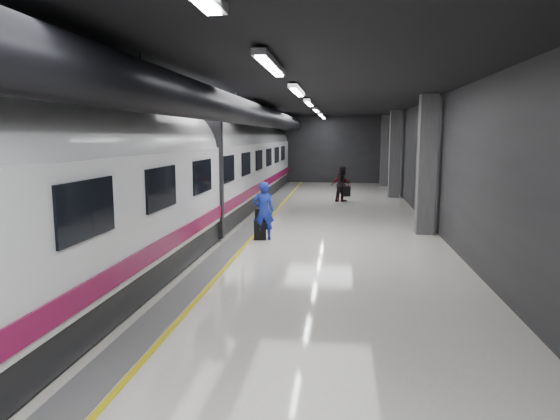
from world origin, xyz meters
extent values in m
plane|color=white|center=(0.00, 0.00, 0.00)|extent=(40.00, 40.00, 0.00)
cube|color=black|center=(0.00, 0.00, 4.50)|extent=(10.00, 40.00, 0.02)
cube|color=#28282B|center=(0.00, 20.00, 2.25)|extent=(10.00, 0.02, 4.50)
cube|color=#28282B|center=(-5.00, 0.00, 2.25)|extent=(0.02, 40.00, 4.50)
cube|color=#28282B|center=(5.00, 0.00, 2.25)|extent=(0.02, 40.00, 4.50)
cube|color=slate|center=(-1.35, 0.00, 0.01)|extent=(0.65, 39.80, 0.01)
cube|color=yellow|center=(-0.95, 0.00, 0.01)|extent=(0.10, 39.80, 0.01)
cylinder|color=black|center=(-1.30, 0.00, 3.95)|extent=(0.80, 38.00, 0.80)
cube|color=silver|center=(0.60, -6.00, 4.40)|extent=(0.22, 2.60, 0.10)
cube|color=silver|center=(0.60, -1.00, 4.40)|extent=(0.22, 2.60, 0.10)
cube|color=silver|center=(0.60, 4.00, 4.40)|extent=(0.22, 2.60, 0.10)
cube|color=silver|center=(0.60, 9.00, 4.40)|extent=(0.22, 2.60, 0.10)
cube|color=silver|center=(0.60, 14.00, 4.40)|extent=(0.22, 2.60, 0.10)
cube|color=silver|center=(0.60, 18.00, 4.40)|extent=(0.22, 2.60, 0.10)
cube|color=#515154|center=(4.55, 2.00, 2.25)|extent=(0.55, 0.55, 4.50)
cube|color=#515154|center=(4.55, 12.00, 2.25)|extent=(0.55, 0.55, 4.50)
cube|color=#515154|center=(4.55, 18.00, 2.25)|extent=(0.55, 0.55, 4.50)
cube|color=black|center=(-3.25, 0.00, 0.35)|extent=(2.80, 38.00, 0.60)
cube|color=white|center=(-3.25, 0.00, 1.75)|extent=(2.90, 38.00, 2.20)
cylinder|color=white|center=(-3.25, 0.00, 2.70)|extent=(2.80, 38.00, 2.80)
cube|color=maroon|center=(-1.78, 0.00, 0.95)|extent=(0.04, 38.00, 0.35)
cube|color=black|center=(-3.25, 0.00, 2.00)|extent=(3.05, 0.25, 3.80)
cube|color=black|center=(-1.78, -8.00, 2.15)|extent=(0.05, 1.60, 0.85)
cube|color=black|center=(-1.78, -5.00, 2.15)|extent=(0.05, 1.60, 0.85)
cube|color=black|center=(-1.78, -2.00, 2.15)|extent=(0.05, 1.60, 0.85)
cube|color=black|center=(-1.78, 1.00, 2.15)|extent=(0.05, 1.60, 0.85)
cube|color=black|center=(-1.78, 4.00, 2.15)|extent=(0.05, 1.60, 0.85)
cube|color=black|center=(-1.78, 7.00, 2.15)|extent=(0.05, 1.60, 0.85)
cube|color=black|center=(-1.78, 10.00, 2.15)|extent=(0.05, 1.60, 0.85)
cube|color=black|center=(-1.78, 13.00, 2.15)|extent=(0.05, 1.60, 0.85)
cube|color=black|center=(-1.78, 16.00, 2.15)|extent=(0.05, 1.60, 0.85)
imported|color=#183FB5|center=(-0.55, 0.37, 0.90)|extent=(0.75, 0.59, 1.81)
cube|color=black|center=(-0.65, 0.33, 0.30)|extent=(0.39, 0.27, 0.60)
cube|color=black|center=(-0.68, 0.35, 0.78)|extent=(0.28, 0.17, 0.35)
imported|color=black|center=(1.91, 9.80, 0.88)|extent=(1.08, 1.05, 1.75)
imported|color=maroon|center=(1.77, 9.96, 0.76)|extent=(0.95, 0.54, 1.52)
cube|color=black|center=(2.10, 12.05, 0.27)|extent=(0.43, 0.37, 0.54)
camera|label=1|loc=(1.83, -14.65, 3.19)|focal=32.00mm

